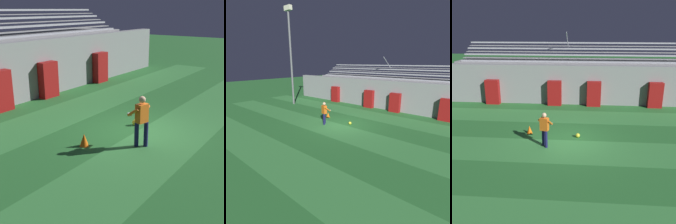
# 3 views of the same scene
# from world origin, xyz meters

# --- Properties ---
(ground_plane) EXTENTS (80.00, 80.00, 0.00)m
(ground_plane) POSITION_xyz_m (0.00, 0.00, 0.00)
(ground_plane) COLOR #286B2D
(turf_stripe_mid) EXTENTS (28.00, 2.39, 0.01)m
(turf_stripe_mid) POSITION_xyz_m (0.00, -1.23, 0.00)
(turf_stripe_mid) COLOR #38843D
(turf_stripe_mid) RESTS_ON ground
(turf_stripe_far) EXTENTS (28.00, 2.39, 0.01)m
(turf_stripe_far) POSITION_xyz_m (0.00, 3.55, 0.00)
(turf_stripe_far) COLOR #38843D
(turf_stripe_far) RESTS_ON ground
(back_wall) EXTENTS (24.00, 0.60, 2.80)m
(back_wall) POSITION_xyz_m (0.00, 6.50, 1.40)
(back_wall) COLOR gray
(back_wall) RESTS_ON ground
(padding_pillar_gate_left) EXTENTS (0.97, 0.44, 1.77)m
(padding_pillar_gate_left) POSITION_xyz_m (-1.39, 5.95, 0.88)
(padding_pillar_gate_left) COLOR maroon
(padding_pillar_gate_left) RESTS_ON ground
(padding_pillar_gate_right) EXTENTS (0.97, 0.44, 1.77)m
(padding_pillar_gate_right) POSITION_xyz_m (1.39, 5.95, 0.88)
(padding_pillar_gate_right) COLOR maroon
(padding_pillar_gate_right) RESTS_ON ground
(padding_pillar_far_right) EXTENTS (0.97, 0.44, 1.77)m
(padding_pillar_far_right) POSITION_xyz_m (5.60, 5.95, 0.88)
(padding_pillar_far_right) COLOR maroon
(padding_pillar_far_right) RESTS_ON ground
(goalkeeper) EXTENTS (0.67, 0.65, 1.67)m
(goalkeeper) POSITION_xyz_m (-1.07, -0.78, 0.95)
(goalkeeper) COLOR #19194C
(goalkeeper) RESTS_ON ground
(soccer_ball) EXTENTS (0.22, 0.22, 0.22)m
(soccer_ball) POSITION_xyz_m (0.46, 0.36, 0.11)
(soccer_ball) COLOR yellow
(soccer_ball) RESTS_ON ground
(traffic_cone) EXTENTS (0.30, 0.30, 0.42)m
(traffic_cone) POSITION_xyz_m (-2.12, 0.70, 0.21)
(traffic_cone) COLOR orange
(traffic_cone) RESTS_ON ground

